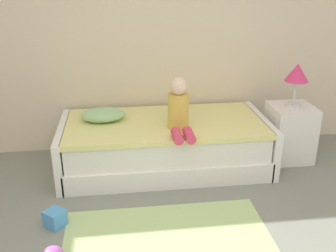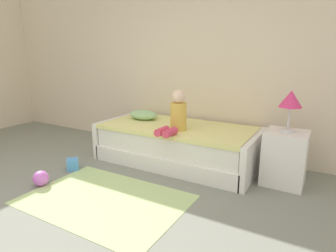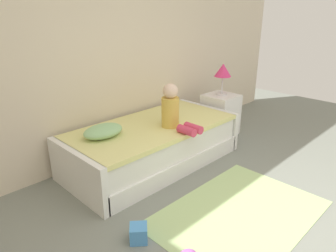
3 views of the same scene
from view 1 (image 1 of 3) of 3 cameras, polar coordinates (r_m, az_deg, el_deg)
The scene contains 8 objects.
wall_rear at distance 4.27m, azimuth -5.68°, elevation 15.45°, with size 7.20×0.10×2.90m, color beige.
bed at distance 4.03m, azimuth -0.47°, elevation -2.68°, with size 2.11×1.00×0.50m.
nightstand at distance 4.38m, azimuth 17.36°, elevation -0.92°, with size 0.44×0.44×0.60m, color white.
table_lamp at distance 4.18m, azimuth 18.34°, elevation 7.14°, with size 0.24×0.24×0.45m.
child_figure at distance 3.66m, azimuth 1.62°, elevation 2.45°, with size 0.20×0.51×0.50m.
pillow at distance 3.98m, azimuth -9.47°, elevation 1.64°, with size 0.44×0.30×0.13m, color #99CC8C.
area_rug at distance 3.05m, azimuth 0.26°, elevation -17.25°, with size 1.60×1.10×0.01m, color #B2D189.
toy_block at distance 3.34m, azimuth -16.19°, elevation -12.83°, with size 0.14×0.14×0.14m, color #4C99E5.
Camera 1 is at (-0.15, -1.64, 1.94)m, focal length 41.67 mm.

